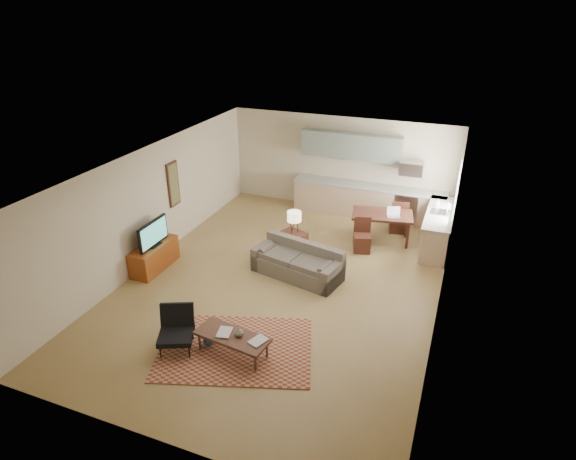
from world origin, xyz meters
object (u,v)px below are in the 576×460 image
at_px(console_table, 294,245).
at_px(coffee_table, 233,344).
at_px(armchair, 176,332).
at_px(sofa, 297,261).
at_px(dining_table, 381,227).
at_px(tv_credenza, 154,257).

bearing_deg(console_table, coffee_table, -64.83).
bearing_deg(armchair, sofa, 46.65).
height_order(armchair, dining_table, armchair).
xyz_separation_m(sofa, coffee_table, (-0.14, -2.87, -0.16)).
bearing_deg(tv_credenza, console_table, 30.03).
bearing_deg(coffee_table, armchair, -157.08).
distance_m(tv_credenza, dining_table, 5.60).
bearing_deg(sofa, console_table, 128.04).
distance_m(coffee_table, tv_credenza, 3.63).
bearing_deg(console_table, armchair, -79.16).
relative_size(sofa, tv_credenza, 1.63).
relative_size(armchair, console_table, 1.16).
xyz_separation_m(tv_credenza, console_table, (2.80, 1.62, 0.04)).
bearing_deg(sofa, tv_credenza, -151.98).
bearing_deg(dining_table, tv_credenza, -155.28).
distance_m(console_table, dining_table, 2.39).
distance_m(sofa, tv_credenza, 3.28).
bearing_deg(armchair, console_table, 55.17).
distance_m(sofa, dining_table, 2.76).
bearing_deg(coffee_table, console_table, 101.09).
xyz_separation_m(sofa, dining_table, (1.40, 2.38, 0.01)).
bearing_deg(dining_table, sofa, -131.12).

